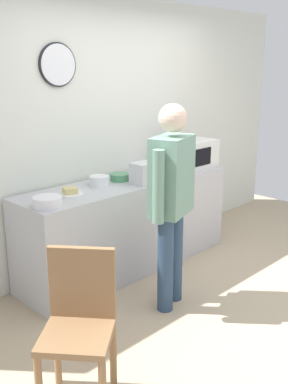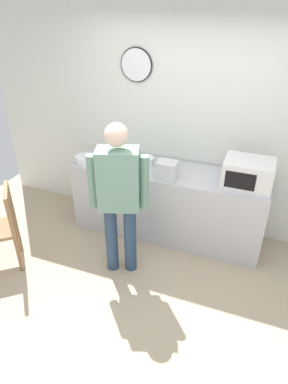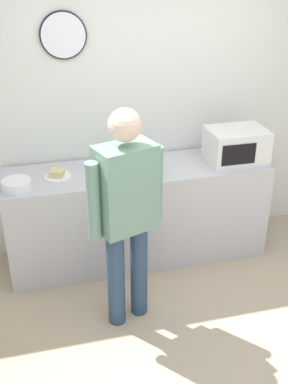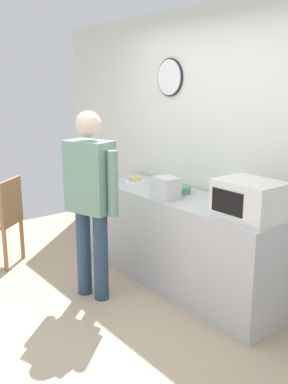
{
  "view_description": "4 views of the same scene",
  "coord_description": "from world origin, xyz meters",
  "px_view_note": "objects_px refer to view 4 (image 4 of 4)",
  "views": [
    {
      "loc": [
        -3.05,
        -1.86,
        1.97
      ],
      "look_at": [
        -0.33,
        0.85,
        0.88
      ],
      "focal_mm": 42.44,
      "sensor_mm": 36.0,
      "label": 1
    },
    {
      "loc": [
        0.79,
        -2.13,
        2.67
      ],
      "look_at": [
        -0.32,
        0.77,
        0.82
      ],
      "focal_mm": 31.62,
      "sensor_mm": 36.0,
      "label": 2
    },
    {
      "loc": [
        -1.02,
        -2.36,
        2.57
      ],
      "look_at": [
        -0.24,
        0.76,
        0.9
      ],
      "focal_mm": 44.08,
      "sensor_mm": 36.0,
      "label": 3
    },
    {
      "loc": [
        2.75,
        -1.45,
        1.91
      ],
      "look_at": [
        -0.22,
        0.84,
        0.97
      ],
      "focal_mm": 40.8,
      "sensor_mm": 36.0,
      "label": 4
    }
  ],
  "objects_px": {
    "spoon_utensil": "(255,207)",
    "wooden_chair": "(3,217)",
    "fork_utensil": "(211,197)",
    "salad_bowl": "(181,190)",
    "person_standing": "(90,193)",
    "toaster": "(166,188)",
    "microwave": "(250,200)",
    "mixing_bowl": "(163,184)",
    "cereal_bowl": "(106,175)",
    "sandwich_plate": "(135,180)"
  },
  "relations": [
    {
      "from": "cereal_bowl",
      "to": "wooden_chair",
      "type": "xyz_separation_m",
      "value": [
        -0.47,
        -1.0,
        -0.41
      ]
    },
    {
      "from": "wooden_chair",
      "to": "toaster",
      "type": "bearing_deg",
      "value": 32.78
    },
    {
      "from": "sandwich_plate",
      "to": "salad_bowl",
      "type": "height_order",
      "value": "salad_bowl"
    },
    {
      "from": "spoon_utensil",
      "to": "person_standing",
      "type": "bearing_deg",
      "value": -133.07
    },
    {
      "from": "sandwich_plate",
      "to": "cereal_bowl",
      "type": "xyz_separation_m",
      "value": [
        -0.33,
        -0.15,
        0.02
      ]
    },
    {
      "from": "toaster",
      "to": "spoon_utensil",
      "type": "distance_m",
      "value": 0.79
    },
    {
      "from": "sandwich_plate",
      "to": "wooden_chair",
      "type": "height_order",
      "value": "sandwich_plate"
    },
    {
      "from": "wooden_chair",
      "to": "salad_bowl",
      "type": "bearing_deg",
      "value": 40.46
    },
    {
      "from": "fork_utensil",
      "to": "wooden_chair",
      "type": "relative_size",
      "value": 0.18
    },
    {
      "from": "fork_utensil",
      "to": "mixing_bowl",
      "type": "bearing_deg",
      "value": -167.66
    },
    {
      "from": "salad_bowl",
      "to": "spoon_utensil",
      "type": "distance_m",
      "value": 0.76
    },
    {
      "from": "spoon_utensil",
      "to": "person_standing",
      "type": "height_order",
      "value": "person_standing"
    },
    {
      "from": "cereal_bowl",
      "to": "toaster",
      "type": "relative_size",
      "value": 1.04
    },
    {
      "from": "microwave",
      "to": "spoon_utensil",
      "type": "distance_m",
      "value": 0.38
    },
    {
      "from": "person_standing",
      "to": "wooden_chair",
      "type": "relative_size",
      "value": 1.79
    },
    {
      "from": "sandwich_plate",
      "to": "cereal_bowl",
      "type": "distance_m",
      "value": 0.36
    },
    {
      "from": "cereal_bowl",
      "to": "mixing_bowl",
      "type": "height_order",
      "value": "mixing_bowl"
    },
    {
      "from": "mixing_bowl",
      "to": "spoon_utensil",
      "type": "xyz_separation_m",
      "value": [
        1.0,
        0.17,
        -0.04
      ]
    },
    {
      "from": "sandwich_plate",
      "to": "mixing_bowl",
      "type": "distance_m",
      "value": 0.39
    },
    {
      "from": "salad_bowl",
      "to": "mixing_bowl",
      "type": "relative_size",
      "value": 1.06
    },
    {
      "from": "sandwich_plate",
      "to": "fork_utensil",
      "type": "xyz_separation_m",
      "value": [
        0.92,
        0.19,
        -0.02
      ]
    },
    {
      "from": "salad_bowl",
      "to": "fork_utensil",
      "type": "xyz_separation_m",
      "value": [
        0.29,
        0.12,
        -0.03
      ]
    },
    {
      "from": "cereal_bowl",
      "to": "fork_utensil",
      "type": "distance_m",
      "value": 1.29
    },
    {
      "from": "microwave",
      "to": "toaster",
      "type": "xyz_separation_m",
      "value": [
        -0.84,
        -0.13,
        -0.05
      ]
    },
    {
      "from": "sandwich_plate",
      "to": "spoon_utensil",
      "type": "relative_size",
      "value": 1.31
    },
    {
      "from": "person_standing",
      "to": "wooden_chair",
      "type": "height_order",
      "value": "person_standing"
    },
    {
      "from": "fork_utensil",
      "to": "spoon_utensil",
      "type": "xyz_separation_m",
      "value": [
        0.46,
        0.06,
        0.0
      ]
    },
    {
      "from": "microwave",
      "to": "wooden_chair",
      "type": "xyz_separation_m",
      "value": [
        -2.35,
        -1.1,
        -0.51
      ]
    },
    {
      "from": "salad_bowl",
      "to": "person_standing",
      "type": "relative_size",
      "value": 0.11
    },
    {
      "from": "sandwich_plate",
      "to": "person_standing",
      "type": "relative_size",
      "value": 0.13
    },
    {
      "from": "microwave",
      "to": "cereal_bowl",
      "type": "height_order",
      "value": "microwave"
    },
    {
      "from": "sandwich_plate",
      "to": "spoon_utensil",
      "type": "distance_m",
      "value": 1.4
    },
    {
      "from": "spoon_utensil",
      "to": "toaster",
      "type": "bearing_deg",
      "value": -147.46
    },
    {
      "from": "fork_utensil",
      "to": "spoon_utensil",
      "type": "height_order",
      "value": "same"
    },
    {
      "from": "microwave",
      "to": "toaster",
      "type": "relative_size",
      "value": 2.27
    },
    {
      "from": "mixing_bowl",
      "to": "person_standing",
      "type": "distance_m",
      "value": 0.86
    },
    {
      "from": "cereal_bowl",
      "to": "wooden_chair",
      "type": "height_order",
      "value": "cereal_bowl"
    },
    {
      "from": "mixing_bowl",
      "to": "person_standing",
      "type": "xyz_separation_m",
      "value": [
        0.03,
        -0.86,
        0.05
      ]
    },
    {
      "from": "toaster",
      "to": "spoon_utensil",
      "type": "relative_size",
      "value": 1.29
    },
    {
      "from": "microwave",
      "to": "wooden_chair",
      "type": "bearing_deg",
      "value": -154.97
    },
    {
      "from": "spoon_utensil",
      "to": "wooden_chair",
      "type": "bearing_deg",
      "value": -147.29
    },
    {
      "from": "fork_utensil",
      "to": "spoon_utensil",
      "type": "bearing_deg",
      "value": 6.94
    },
    {
      "from": "cereal_bowl",
      "to": "wooden_chair",
      "type": "bearing_deg",
      "value": -115.13
    },
    {
      "from": "salad_bowl",
      "to": "cereal_bowl",
      "type": "relative_size",
      "value": 0.83
    },
    {
      "from": "sandwich_plate",
      "to": "fork_utensil",
      "type": "distance_m",
      "value": 0.94
    },
    {
      "from": "microwave",
      "to": "wooden_chair",
      "type": "distance_m",
      "value": 2.64
    },
    {
      "from": "salad_bowl",
      "to": "spoon_utensil",
      "type": "relative_size",
      "value": 1.12
    },
    {
      "from": "fork_utensil",
      "to": "wooden_chair",
      "type": "height_order",
      "value": "wooden_chair"
    },
    {
      "from": "fork_utensil",
      "to": "toaster",
      "type": "bearing_deg",
      "value": -119.56
    },
    {
      "from": "cereal_bowl",
      "to": "spoon_utensil",
      "type": "relative_size",
      "value": 1.34
    }
  ]
}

